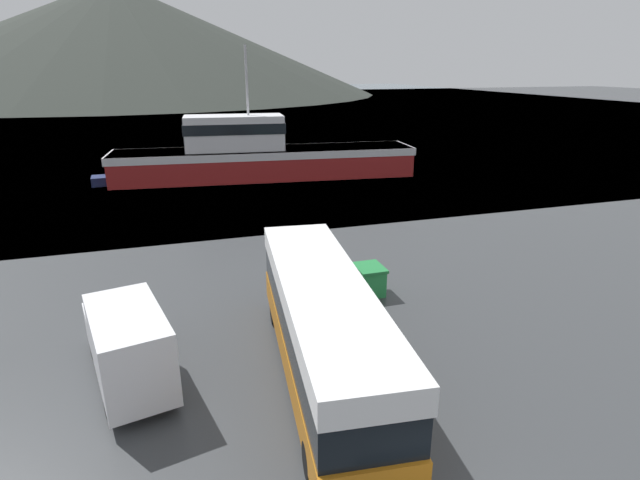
% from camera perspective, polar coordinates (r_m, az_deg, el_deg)
% --- Properties ---
extents(water_surface, '(240.00, 240.00, 0.00)m').
position_cam_1_polar(water_surface, '(147.74, -15.81, 14.94)').
color(water_surface, slate).
rests_on(water_surface, ground).
extents(hill_backdrop, '(174.87, 174.87, 36.34)m').
position_cam_1_polar(hill_backdrop, '(197.13, -21.98, 20.54)').
color(hill_backdrop, '#2D332D').
rests_on(hill_backdrop, ground).
extents(tour_bus, '(3.62, 11.27, 3.35)m').
position_cam_1_polar(tour_bus, '(15.47, 0.33, -9.66)').
color(tour_bus, '#B26614').
rests_on(tour_bus, ground).
extents(delivery_van, '(3.08, 5.87, 2.62)m').
position_cam_1_polar(delivery_van, '(16.66, -21.16, -10.86)').
color(delivery_van, silver).
rests_on(delivery_van, ground).
extents(fishing_boat, '(26.42, 7.33, 11.03)m').
position_cam_1_polar(fishing_boat, '(44.56, -6.96, 9.63)').
color(fishing_boat, maroon).
rests_on(fishing_boat, water_surface).
extents(storage_bin, '(1.18, 1.43, 1.25)m').
position_cam_1_polar(storage_bin, '(21.73, 5.64, -4.52)').
color(storage_bin, green).
rests_on(storage_bin, ground).
extents(small_boat, '(6.83, 2.05, 0.73)m').
position_cam_1_polar(small_boat, '(45.43, -20.41, 6.63)').
color(small_boat, '#19234C').
rests_on(small_boat, water_surface).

